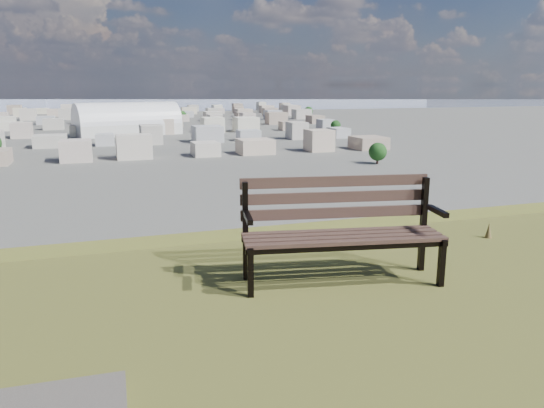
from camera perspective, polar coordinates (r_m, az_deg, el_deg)
name	(u,v)px	position (r m, az deg, el deg)	size (l,w,h in m)	color
park_bench	(340,224)	(4.79, 7.35, -2.15)	(1.83, 0.86, 0.92)	#483229
arena	(128,125)	(303.06, -15.26, 8.22)	(58.48, 35.22, 23.05)	silver
city_blocks	(98,119)	(396.77, -18.19, 8.71)	(395.00, 361.00, 7.00)	beige
city_trees	(49,125)	(322.33, -22.82, 7.82)	(406.52, 387.20, 9.98)	#321F19
bay_water	(95,102)	(902.04, -18.46, 10.36)	(2400.00, 700.00, 0.12)	#8B96B1
far_hills	(67,85)	(1405.81, -21.15, 11.81)	(2050.00, 340.00, 60.00)	#848BA4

